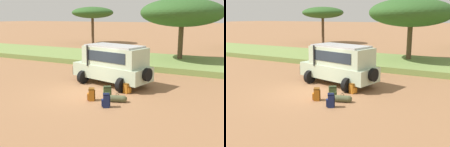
# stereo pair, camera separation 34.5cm
# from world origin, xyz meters

# --- Properties ---
(ground_plane) EXTENTS (320.00, 320.00, 0.00)m
(ground_plane) POSITION_xyz_m (0.00, 0.00, 0.00)
(ground_plane) COLOR #936642
(grass_bank) EXTENTS (120.00, 7.00, 0.44)m
(grass_bank) POSITION_xyz_m (0.00, 10.49, 0.22)
(grass_bank) COLOR olive
(grass_bank) RESTS_ON ground_plane
(safari_vehicle) EXTENTS (5.48, 3.43, 2.44)m
(safari_vehicle) POSITION_xyz_m (0.49, 2.45, 1.29)
(safari_vehicle) COLOR #B2C6A8
(safari_vehicle) RESTS_ON ground_plane
(backpack_beside_front_wheel) EXTENTS (0.47, 0.46, 0.62)m
(backpack_beside_front_wheel) POSITION_xyz_m (0.93, -0.83, 0.30)
(backpack_beside_front_wheel) COLOR #B26619
(backpack_beside_front_wheel) RESTS_ON ground_plane
(backpack_cluster_center) EXTENTS (0.45, 0.42, 0.65)m
(backpack_cluster_center) POSITION_xyz_m (2.06, -1.39, 0.32)
(backpack_cluster_center) COLOR navy
(backpack_cluster_center) RESTS_ON ground_plane
(backpack_near_rear_wheel) EXTENTS (0.45, 0.40, 0.57)m
(backpack_near_rear_wheel) POSITION_xyz_m (2.02, 1.13, 0.27)
(backpack_near_rear_wheel) COLOR #B26619
(backpack_near_rear_wheel) RESTS_ON ground_plane
(backpack_outermost) EXTENTS (0.49, 0.49, 0.64)m
(backpack_outermost) POSITION_xyz_m (1.50, -0.20, 0.31)
(backpack_outermost) COLOR #42562D
(backpack_outermost) RESTS_ON ground_plane
(duffel_bag_low_black_case) EXTENTS (0.93, 0.52, 0.44)m
(duffel_bag_low_black_case) POSITION_xyz_m (2.20, -0.47, 0.17)
(duffel_bag_low_black_case) COLOR #4C5133
(duffel_bag_low_black_case) RESTS_ON ground_plane
(acacia_tree_far_left) EXTENTS (6.58, 5.61, 5.50)m
(acacia_tree_far_left) POSITION_xyz_m (-13.63, 23.68, 4.62)
(acacia_tree_far_left) COLOR brown
(acacia_tree_far_left) RESTS_ON ground_plane
(acacia_tree_left_mid) EXTENTS (7.08, 7.69, 5.63)m
(acacia_tree_left_mid) POSITION_xyz_m (2.49, 11.73, 4.41)
(acacia_tree_left_mid) COLOR brown
(acacia_tree_left_mid) RESTS_ON ground_plane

